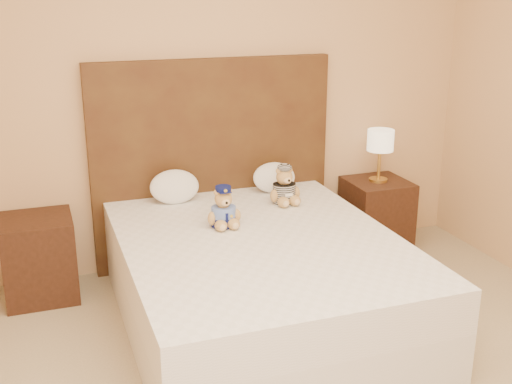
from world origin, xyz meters
TOP-DOWN VIEW (x-y plane):
  - room_walls at (0.00, 0.46)m, footprint 4.04×4.52m
  - bed at (0.00, 1.20)m, footprint 1.60×2.00m
  - headboard at (0.00, 2.21)m, footprint 1.75×0.08m
  - nightstand_left at (-1.25, 2.00)m, footprint 0.45×0.45m
  - nightstand_right at (1.25, 2.00)m, footprint 0.45×0.45m
  - lamp at (1.25, 2.00)m, footprint 0.20×0.20m
  - teddy_police at (-0.15, 1.46)m, footprint 0.23×0.22m
  - teddy_prisoner at (0.37, 1.75)m, footprint 0.25×0.24m
  - pillow_left at (-0.33, 2.03)m, footprint 0.34×0.22m
  - pillow_right at (0.41, 2.03)m, footprint 0.32×0.21m

SIDE VIEW (x-z plane):
  - nightstand_left at x=-1.25m, z-range 0.00..0.55m
  - nightstand_right at x=1.25m, z-range 0.00..0.55m
  - bed at x=0.00m, z-range 0.00..0.55m
  - pillow_right at x=0.41m, z-range 0.55..0.78m
  - pillow_left at x=-0.33m, z-range 0.55..0.79m
  - teddy_police at x=-0.15m, z-range 0.55..0.81m
  - teddy_prisoner at x=0.37m, z-range 0.55..0.81m
  - headboard at x=0.00m, z-range 0.00..1.50m
  - lamp at x=1.25m, z-range 0.65..1.05m
  - room_walls at x=0.00m, z-range 0.45..3.17m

